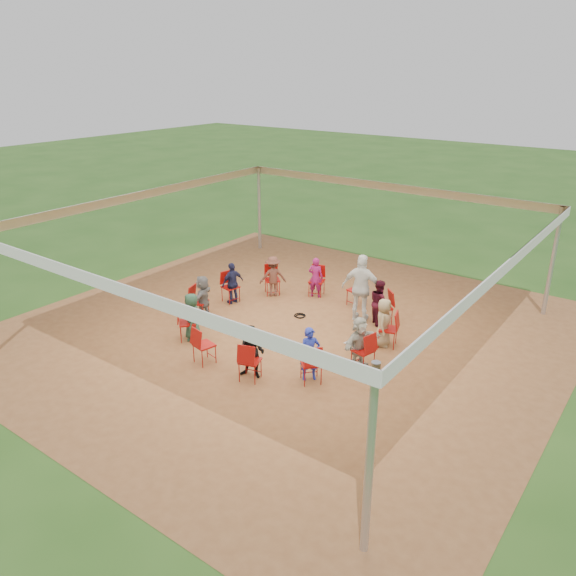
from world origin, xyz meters
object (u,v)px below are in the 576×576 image
Objects in this scene: chair_7 at (199,302)px; laptop at (354,341)px; person_seated_4 at (273,276)px; chair_8 at (188,323)px; cable_coil at (300,316)px; chair_5 at (272,280)px; person_seated_1 at (384,322)px; person_seated_2 at (379,302)px; chair_2 at (383,307)px; chair_6 at (230,287)px; chair_9 at (204,345)px; chair_0 at (363,351)px; person_seated_0 at (360,342)px; chair_3 at (356,290)px; person_seated_9 at (310,354)px; chair_11 at (311,363)px; person_seated_7 at (192,317)px; standing_person at (362,288)px; chair_4 at (317,281)px; person_seated_8 at (252,352)px; person_seated_3 at (316,277)px; chair_10 at (250,361)px; person_seated_6 at (203,297)px; person_seated_5 at (233,283)px.

laptop is (4.62, 0.26, 0.13)m from chair_7.
laptop is (3.97, -2.13, -0.03)m from person_seated_4.
chair_8 is 3.14m from cable_coil.
person_seated_1 is (4.17, -1.00, 0.16)m from chair_5.
chair_8 is 0.75× the size of person_seated_2.
person_seated_4 is (-3.49, -0.23, 0.16)m from chair_2.
chair_6 is 3.58m from chair_9.
chair_0 is at bearing 150.00° from chair_2.
person_seated_0 and person_seated_1 have the same top height.
person_seated_9 is at bearing 119.20° from chair_3.
chair_11 is at bearing 60.00° from chair_7.
standing_person is (2.79, 3.45, 0.31)m from person_seated_7.
person_seated_4 is at bearing 90.00° from chair_5.
person_seated_7 reaches higher than chair_4.
chair_7 is at bearing 136.39° from person_seated_8.
person_seated_7 is at bearing 119.20° from chair_0.
person_seated_7 is at bearing 90.00° from chair_2.
person_seated_3 reaches higher than chair_7.
chair_5 reaches higher than laptop.
chair_10 is at bearing 120.80° from person_seated_2.
chair_0 is 4.78m from person_seated_6.
person_seated_4 reaches higher than laptop.
chair_11 is 0.49× the size of standing_person.
person_seated_9 is at bearing 90.00° from chair_11.
person_seated_6 reaches higher than chair_3.
chair_4 and chair_5 have the same top height.
person_seated_5 is 1.00× the size of person_seated_6.
standing_person is at bearing 38.49° from laptop.
chair_11 is 0.75× the size of person_seated_3.
person_seated_5 is at bearing 60.00° from person_seated_2.
person_seated_8 is at bearing 90.00° from chair_10.
chair_6 is 0.75× the size of person_seated_4.
person_seated_3 and person_seated_5 have the same top height.
standing_person is (1.87, -0.63, 0.31)m from person_seated_3.
chair_11 reaches higher than laptop.
person_seated_1 is 3.41m from person_seated_8.
person_seated_3 is at bearing 119.20° from chair_8.
person_seated_8 is 3.22× the size of laptop.
person_seated_5 is 1.00× the size of person_seated_7.
chair_4 reaches higher than laptop.
chair_3 is 2.48m from person_seated_1.
chair_9 is at bearing 60.00° from chair_5.
person_seated_0 is at bearing 90.00° from person_seated_5.
chair_8 is 0.75× the size of person_seated_0.
chair_0 and chair_9 have the same top height.
person_seated_2 is 1.00× the size of person_seated_3.
person_seated_9 is at bearing 15.00° from person_seated_8.
chair_10 reaches higher than cable_coil.
person_seated_1 reaches higher than chair_0.
chair_10 is 4.78m from person_seated_4.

